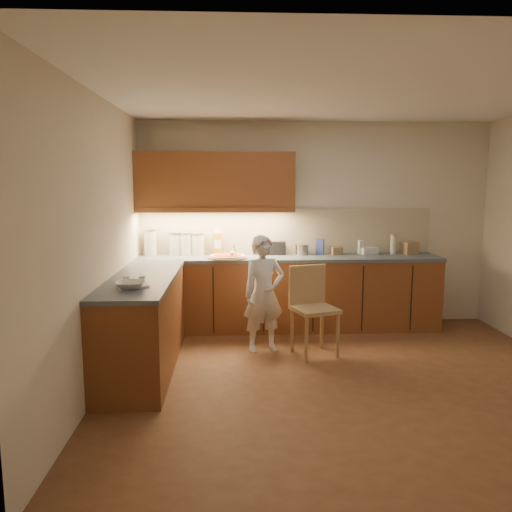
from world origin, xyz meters
The scene contains 24 objects.
room centered at (0.00, 0.00, 1.68)m, with size 4.54×4.50×2.62m.
l_counter centered at (-0.92, 1.25, 0.46)m, with size 3.77×2.62×0.92m.
backsplash centered at (-0.38, 1.99, 1.21)m, with size 3.75×0.02×0.58m, color #BEB493.
upper_cabinets centered at (-1.27, 1.82, 1.85)m, with size 1.95×0.36×0.73m.
pizza_on_board centered at (-1.13, 1.57, 0.94)m, with size 0.48×0.48×0.19m.
child centered at (-0.73, 0.86, 0.64)m, with size 0.46×0.30×1.27m, color white.
wooden_chair centered at (-0.22, 0.76, 0.55)m, with size 0.53×0.53×0.95m.
mixing_bowl centered at (-1.95, -0.14, 0.95)m, with size 0.25×0.25×0.06m, color white.
canister_a centered at (-2.10, 1.86, 1.09)m, with size 0.17×0.17×0.33m.
canister_b centered at (-1.79, 1.89, 1.07)m, with size 0.16×0.16×0.29m.
canister_c centered at (-1.65, 1.87, 1.06)m, with size 0.15×0.15×0.29m.
canister_d centered at (-1.51, 1.89, 1.06)m, with size 0.17×0.17×0.28m.
oil_jug centered at (-1.25, 1.88, 1.07)m, with size 0.12×0.09×0.33m.
toaster centered at (-0.52, 1.86, 1.01)m, with size 0.28×0.17×0.17m.
steel_pot centered at (-0.19, 1.83, 0.99)m, with size 0.18×0.18×0.14m.
blue_box centered at (0.05, 1.86, 1.02)m, with size 0.10×0.07×0.20m, color #324498.
card_box_a centered at (0.26, 1.82, 0.97)m, with size 0.14×0.10×0.10m, color #967550.
white_bottle centered at (0.58, 1.88, 1.01)m, with size 0.06×0.06×0.17m, color silver.
flat_pack centered at (0.68, 1.87, 0.96)m, with size 0.21×0.15×0.08m, color silver.
tall_jar centered at (0.99, 1.84, 1.05)m, with size 0.08×0.08×0.25m.
card_box_b centered at (1.22, 1.85, 0.99)m, with size 0.19×0.15×0.15m, color tan.
dough_cloth centered at (-1.94, -0.09, 0.93)m, with size 0.25×0.20×0.02m, color silver.
spice_jar_a centered at (-2.03, 0.06, 0.96)m, with size 0.05×0.05×0.07m, color silver.
spice_jar_b centered at (-1.89, 0.05, 0.96)m, with size 0.06×0.06×0.07m, color white.
Camera 1 is at (-1.06, -4.42, 1.83)m, focal length 35.00 mm.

